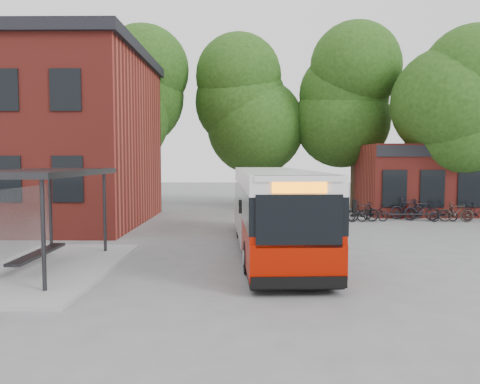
{
  "coord_description": "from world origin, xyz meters",
  "views": [
    {
      "loc": [
        1.05,
        -13.94,
        3.16
      ],
      "look_at": [
        0.86,
        2.59,
        2.0
      ],
      "focal_mm": 35.0,
      "sensor_mm": 36.0,
      "label": 1
    }
  ],
  "objects_px": {
    "bicycle_6": "(444,213)",
    "bicycle_4": "(410,210)",
    "bicycle_7": "(456,212)",
    "bicycle_1": "(363,212)",
    "bicycle_extra_0": "(478,212)",
    "bicycle_2": "(373,213)",
    "city_bus": "(273,211)",
    "bicycle_0": "(359,213)",
    "bicycle_5": "(421,210)",
    "bicycle_3": "(407,209)",
    "bus_shelter": "(47,220)"
  },
  "relations": [
    {
      "from": "bicycle_6",
      "to": "bicycle_4",
      "type": "bearing_deg",
      "value": 30.38
    },
    {
      "from": "bicycle_7",
      "to": "bicycle_4",
      "type": "bearing_deg",
      "value": 68.08
    },
    {
      "from": "bicycle_1",
      "to": "bicycle_extra_0",
      "type": "xyz_separation_m",
      "value": [
        5.98,
        0.39,
        -0.05
      ]
    },
    {
      "from": "bicycle_2",
      "to": "bicycle_7",
      "type": "distance_m",
      "value": 4.17
    },
    {
      "from": "bicycle_1",
      "to": "bicycle_2",
      "type": "relative_size",
      "value": 1.05
    },
    {
      "from": "city_bus",
      "to": "bicycle_0",
      "type": "relative_size",
      "value": 7.27
    },
    {
      "from": "bicycle_5",
      "to": "bicycle_2",
      "type": "bearing_deg",
      "value": 102.65
    },
    {
      "from": "bicycle_5",
      "to": "bicycle_extra_0",
      "type": "distance_m",
      "value": 2.84
    },
    {
      "from": "bicycle_1",
      "to": "bicycle_2",
      "type": "height_order",
      "value": "bicycle_1"
    },
    {
      "from": "bicycle_3",
      "to": "bicycle_7",
      "type": "xyz_separation_m",
      "value": [
        2.08,
        -1.14,
        -0.06
      ]
    },
    {
      "from": "bicycle_2",
      "to": "bicycle_extra_0",
      "type": "relative_size",
      "value": 1.06
    },
    {
      "from": "bicycle_3",
      "to": "bicycle_4",
      "type": "relative_size",
      "value": 1.1
    },
    {
      "from": "bicycle_0",
      "to": "bicycle_4",
      "type": "xyz_separation_m",
      "value": [
        2.89,
        0.74,
        0.05
      ]
    },
    {
      "from": "bus_shelter",
      "to": "bicycle_4",
      "type": "xyz_separation_m",
      "value": [
        14.36,
        11.93,
        -1.01
      ]
    },
    {
      "from": "bicycle_0",
      "to": "bicycle_1",
      "type": "relative_size",
      "value": 0.87
    },
    {
      "from": "city_bus",
      "to": "bicycle_3",
      "type": "bearing_deg",
      "value": 46.12
    },
    {
      "from": "bicycle_1",
      "to": "bicycle_6",
      "type": "distance_m",
      "value": 4.13
    },
    {
      "from": "bicycle_1",
      "to": "bicycle_extra_0",
      "type": "distance_m",
      "value": 5.99
    },
    {
      "from": "bicycle_3",
      "to": "bicycle_5",
      "type": "bearing_deg",
      "value": -152.66
    },
    {
      "from": "bicycle_6",
      "to": "bicycle_extra_0",
      "type": "height_order",
      "value": "bicycle_extra_0"
    },
    {
      "from": "bicycle_4",
      "to": "bicycle_1",
      "type": "bearing_deg",
      "value": 98.57
    },
    {
      "from": "bicycle_6",
      "to": "bicycle_7",
      "type": "xyz_separation_m",
      "value": [
        0.58,
        -0.05,
        0.07
      ]
    },
    {
      "from": "bicycle_1",
      "to": "bicycle_5",
      "type": "distance_m",
      "value": 3.18
    },
    {
      "from": "bicycle_0",
      "to": "bicycle_1",
      "type": "distance_m",
      "value": 0.63
    },
    {
      "from": "bicycle_0",
      "to": "bicycle_6",
      "type": "height_order",
      "value": "bicycle_6"
    },
    {
      "from": "bicycle_0",
      "to": "bicycle_1",
      "type": "bearing_deg",
      "value": 156.78
    },
    {
      "from": "bicycle_2",
      "to": "bicycle_extra_0",
      "type": "bearing_deg",
      "value": -93.51
    },
    {
      "from": "bicycle_1",
      "to": "bicycle_7",
      "type": "distance_m",
      "value": 4.71
    },
    {
      "from": "bicycle_4",
      "to": "bicycle_3",
      "type": "bearing_deg",
      "value": 108.84
    },
    {
      "from": "bicycle_3",
      "to": "bicycle_4",
      "type": "height_order",
      "value": "bicycle_3"
    },
    {
      "from": "bus_shelter",
      "to": "bicycle_7",
      "type": "relative_size",
      "value": 4.24
    },
    {
      "from": "bicycle_6",
      "to": "bicycle_0",
      "type": "bearing_deg",
      "value": 68.89
    },
    {
      "from": "bicycle_5",
      "to": "bicycle_7",
      "type": "xyz_separation_m",
      "value": [
        1.57,
        -0.48,
        -0.05
      ]
    },
    {
      "from": "bicycle_0",
      "to": "bicycle_3",
      "type": "height_order",
      "value": "bicycle_3"
    },
    {
      "from": "bicycle_4",
      "to": "bicycle_5",
      "type": "xyz_separation_m",
      "value": [
        0.25,
        -0.85,
        0.1
      ]
    },
    {
      "from": "bicycle_7",
      "to": "bus_shelter",
      "type": "bearing_deg",
      "value": 137.42
    },
    {
      "from": "bicycle_4",
      "to": "bicycle_5",
      "type": "bearing_deg",
      "value": 179.91
    },
    {
      "from": "bicycle_3",
      "to": "bicycle_6",
      "type": "xyz_separation_m",
      "value": [
        1.49,
        -1.09,
        -0.13
      ]
    },
    {
      "from": "bus_shelter",
      "to": "bicycle_0",
      "type": "height_order",
      "value": "bus_shelter"
    },
    {
      "from": "bus_shelter",
      "to": "bicycle_1",
      "type": "relative_size",
      "value": 4.01
    },
    {
      "from": "bicycle_3",
      "to": "bicycle_4",
      "type": "distance_m",
      "value": 0.34
    },
    {
      "from": "bicycle_3",
      "to": "bicycle_1",
      "type": "bearing_deg",
      "value": 104.03
    },
    {
      "from": "bus_shelter",
      "to": "bicycle_6",
      "type": "height_order",
      "value": "bus_shelter"
    },
    {
      "from": "bicycle_6",
      "to": "bicycle_7",
      "type": "relative_size",
      "value": 0.98
    },
    {
      "from": "bicycle_4",
      "to": "bicycle_extra_0",
      "type": "distance_m",
      "value": 3.24
    },
    {
      "from": "bicycle_7",
      "to": "bicycle_extra_0",
      "type": "height_order",
      "value": "bicycle_7"
    },
    {
      "from": "bicycle_0",
      "to": "bicycle_5",
      "type": "distance_m",
      "value": 3.15
    },
    {
      "from": "bicycle_0",
      "to": "bicycle_extra_0",
      "type": "xyz_separation_m",
      "value": [
        5.98,
        -0.23,
        0.08
      ]
    },
    {
      "from": "bicycle_7",
      "to": "bicycle_3",
      "type": "bearing_deg",
      "value": 75.35
    },
    {
      "from": "bus_shelter",
      "to": "bicycle_5",
      "type": "bearing_deg",
      "value": 37.18
    }
  ]
}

